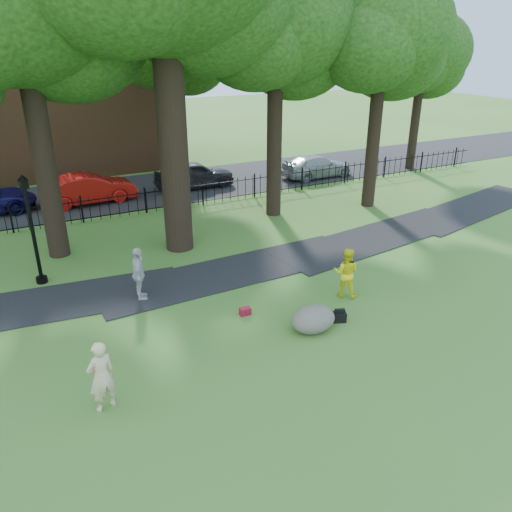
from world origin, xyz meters
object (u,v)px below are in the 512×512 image
man (346,273)px  lamppost (33,232)px  red_sedan (89,189)px  boulder (313,318)px  woman (101,376)px

man → lamppost: 10.62m
man → red_sedan: 15.48m
lamppost → red_sedan: (3.24, 8.72, -1.13)m
boulder → man: bearing=31.5°
lamppost → red_sedan: bearing=49.6°
lamppost → red_sedan: size_ratio=0.82×
man → red_sedan: man is taller
man → lamppost: bearing=10.8°
woman → boulder: 6.23m
boulder → red_sedan: 16.10m
woman → man: bearing=176.6°
red_sedan → boulder: bearing=-171.0°
man → red_sedan: size_ratio=0.36×
man → lamppost: size_ratio=0.44×
man → lamppost: (-8.90, 5.69, 1.05)m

